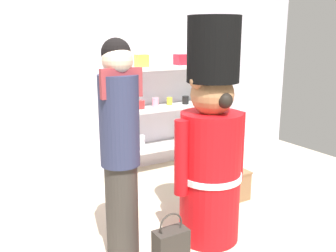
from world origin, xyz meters
TOP-DOWN VIEW (x-y plane):
  - back_wall at (0.00, 2.20)m, footprint 6.40×0.12m
  - merchandise_shelf at (0.95, 1.98)m, footprint 1.29×0.35m
  - teddy_bear_guard at (0.43, 0.33)m, footprint 0.67×0.51m
  - person_shopper at (-0.31, 0.42)m, footprint 0.30×0.28m
  - shopping_bag at (-0.09, 0.07)m, footprint 0.24×0.13m
  - display_crate at (1.06, 0.84)m, footprint 0.39×0.31m

SIDE VIEW (x-z plane):
  - display_crate at x=1.06m, z-range 0.00..0.30m
  - shopping_bag at x=-0.09m, z-range -0.06..0.41m
  - teddy_bear_guard at x=0.43m, z-range -0.09..1.71m
  - merchandise_shelf at x=0.95m, z-range 0.01..1.64m
  - person_shopper at x=-0.31m, z-range 0.07..1.71m
  - back_wall at x=0.00m, z-range 0.00..2.60m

